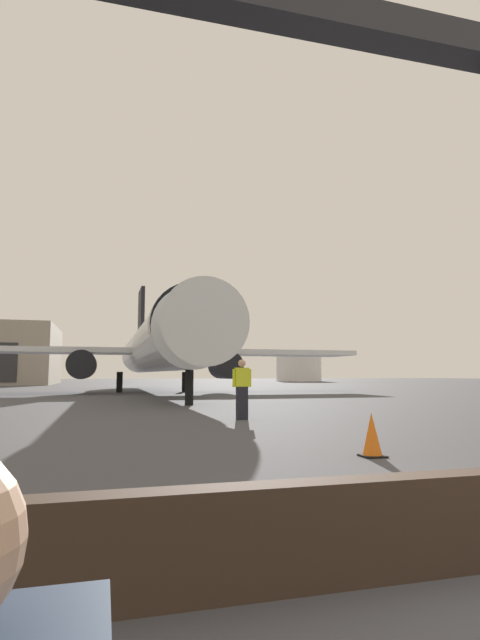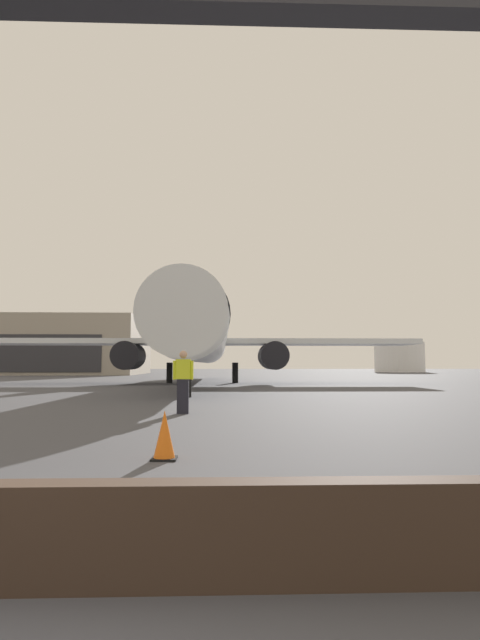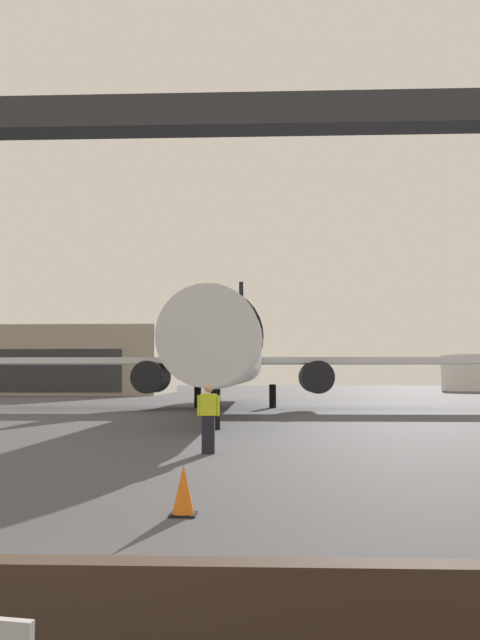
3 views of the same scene
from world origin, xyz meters
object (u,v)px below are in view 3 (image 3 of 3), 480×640
ground_crew_worker (208,417)px  distant_hangar (73,362)px  fuel_storage_tank (471,373)px  traffic_cone (183,491)px  airplane (234,356)px

ground_crew_worker → distant_hangar: 61.62m
distant_hangar → fuel_storage_tank: size_ratio=2.68×
traffic_cone → fuel_storage_tank: 87.97m
airplane → traffic_cone: bearing=-88.7°
airplane → distant_hangar: bearing=120.4°
traffic_cone → fuel_storage_tank: (32.13, 81.86, 2.31)m
ground_crew_worker → fuel_storage_tank: (32.39, 75.07, 1.73)m
traffic_cone → distant_hangar: distant_hangar is taller
airplane → traffic_cone: (0.63, -27.96, -2.90)m
ground_crew_worker → fuel_storage_tank: bearing=66.7°
ground_crew_worker → fuel_storage_tank: 81.78m
traffic_cone → distant_hangar: 68.12m
fuel_storage_tank → airplane: bearing=-121.3°
ground_crew_worker → fuel_storage_tank: fuel_storage_tank is taller
ground_crew_worker → traffic_cone: bearing=-87.8°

